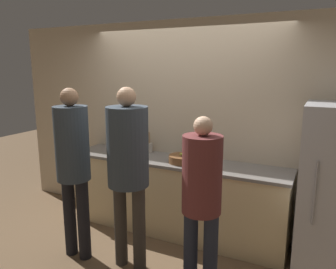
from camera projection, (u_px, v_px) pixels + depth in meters
ground_plane at (163, 243)px, 3.86m from camera, size 14.00×14.00×0.00m
wall_back at (185, 126)px, 4.15m from camera, size 5.20×0.06×2.60m
counter at (175, 196)px, 4.06m from camera, size 2.73×0.61×0.93m
person_left at (73, 159)px, 3.39m from camera, size 0.35×0.35×1.83m
person_center at (128, 160)px, 3.19m from camera, size 0.41×0.41×1.85m
person_right at (202, 192)px, 2.84m from camera, size 0.35×0.35×1.63m
fruit_bowl at (183, 159)px, 3.84m from camera, size 0.33×0.33×0.13m
utensil_crock at (149, 147)px, 4.30m from camera, size 0.10×0.10×0.27m
bottle_dark at (202, 156)px, 3.79m from camera, size 0.06×0.06×0.24m
bottle_green at (109, 148)px, 4.16m from camera, size 0.07×0.07×0.22m
cup_blue at (117, 145)px, 4.53m from camera, size 0.08×0.08×0.09m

